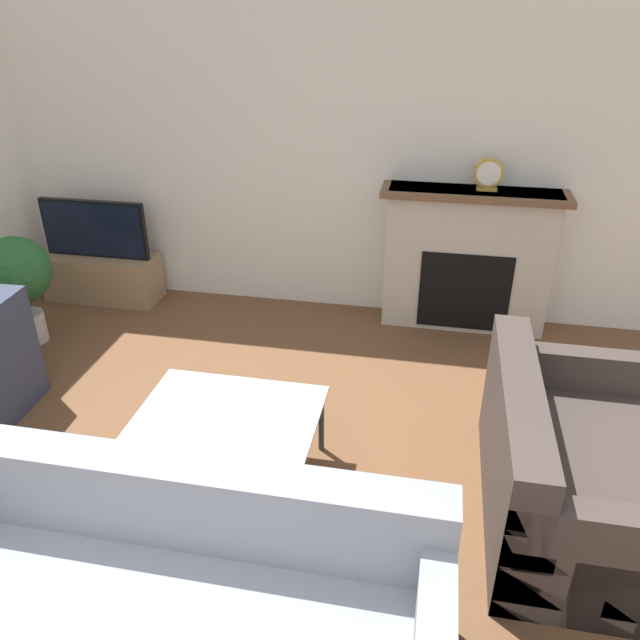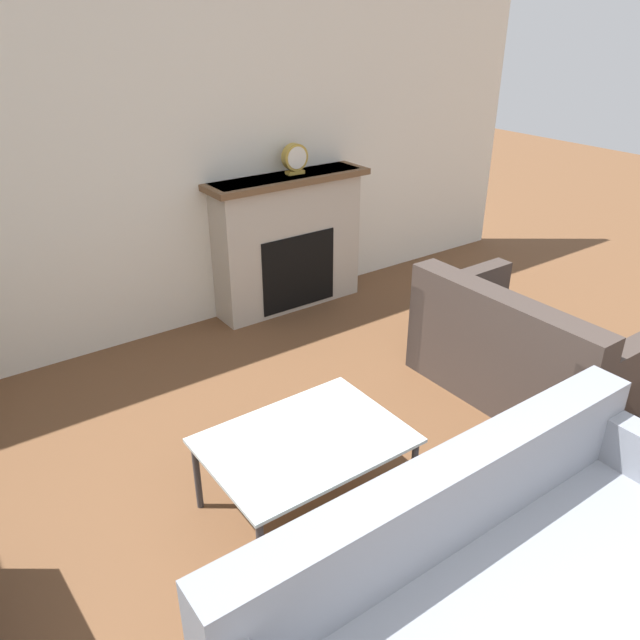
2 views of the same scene
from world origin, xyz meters
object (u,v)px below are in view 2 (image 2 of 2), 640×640
at_px(mantel_clock, 295,158).
at_px(couch_sectional, 500,613).
at_px(coffee_table, 305,445).
at_px(couch_loveseat, 526,355).

bearing_deg(mantel_clock, couch_sectional, -110.88).
bearing_deg(coffee_table, mantel_clock, 57.25).
distance_m(couch_loveseat, mantel_clock, 2.42).
xyz_separation_m(couch_sectional, mantel_clock, (1.29, 3.38, 1.02)).
bearing_deg(coffee_table, couch_sectional, -84.17).
height_order(couch_loveseat, mantel_clock, mantel_clock).
bearing_deg(coffee_table, couch_loveseat, 1.44).
xyz_separation_m(couch_loveseat, coffee_table, (-1.87, -0.05, 0.12)).
height_order(couch_loveseat, coffee_table, couch_loveseat).
bearing_deg(couch_sectional, mantel_clock, 69.12).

